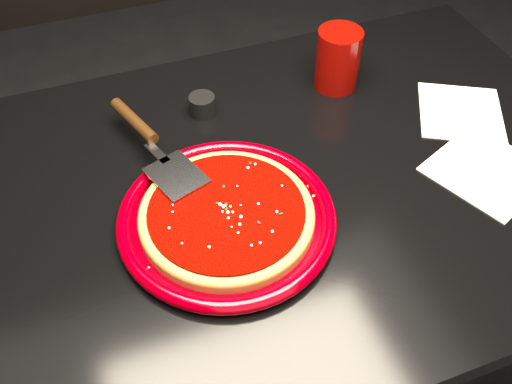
% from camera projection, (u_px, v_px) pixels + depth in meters
% --- Properties ---
extents(floor, '(4.00, 4.00, 0.01)m').
position_uv_depth(floor, '(270.00, 376.00, 1.52)').
color(floor, black).
rests_on(floor, ground).
extents(table, '(1.20, 0.80, 0.75)m').
position_uv_depth(table, '(273.00, 300.00, 1.24)').
color(table, black).
rests_on(table, floor).
extents(plate, '(0.43, 0.43, 0.03)m').
position_uv_depth(plate, '(227.00, 218.00, 0.89)').
color(plate, '#6E0007').
rests_on(plate, table).
extents(pizza_crust, '(0.35, 0.35, 0.01)m').
position_uv_depth(pizza_crust, '(227.00, 217.00, 0.89)').
color(pizza_crust, brown).
rests_on(pizza_crust, plate).
extents(pizza_crust_rim, '(0.35, 0.35, 0.02)m').
position_uv_depth(pizza_crust_rim, '(227.00, 214.00, 0.88)').
color(pizza_crust_rim, brown).
rests_on(pizza_crust_rim, plate).
extents(pizza_sauce, '(0.31, 0.31, 0.01)m').
position_uv_depth(pizza_sauce, '(226.00, 212.00, 0.88)').
color(pizza_sauce, '#690400').
rests_on(pizza_sauce, plate).
extents(parmesan_dusting, '(0.24, 0.24, 0.01)m').
position_uv_depth(parmesan_dusting, '(226.00, 209.00, 0.88)').
color(parmesan_dusting, '#FCF2C2').
rests_on(parmesan_dusting, plate).
extents(basil_flecks, '(0.22, 0.22, 0.00)m').
position_uv_depth(basil_flecks, '(226.00, 209.00, 0.88)').
color(basil_flecks, black).
rests_on(basil_flecks, plate).
extents(pizza_server, '(0.19, 0.33, 0.02)m').
position_uv_depth(pizza_server, '(154.00, 144.00, 0.96)').
color(pizza_server, '#B2B5B9').
rests_on(pizza_server, plate).
extents(cup, '(0.11, 0.11, 0.12)m').
position_uv_depth(cup, '(338.00, 59.00, 1.10)').
color(cup, '#7F0703').
rests_on(cup, table).
extents(napkin_a, '(0.22, 0.22, 0.00)m').
position_uv_depth(napkin_a, '(486.00, 170.00, 0.98)').
color(napkin_a, silver).
rests_on(napkin_a, table).
extents(napkin_b, '(0.21, 0.22, 0.00)m').
position_uv_depth(napkin_b, '(461.00, 112.00, 1.08)').
color(napkin_b, silver).
rests_on(napkin_b, table).
extents(ramekin, '(0.05, 0.05, 0.04)m').
position_uv_depth(ramekin, '(202.00, 105.00, 1.07)').
color(ramekin, black).
rests_on(ramekin, table).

